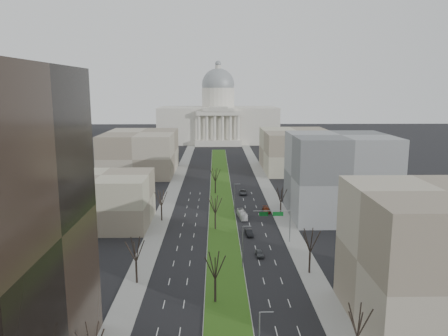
{
  "coord_description": "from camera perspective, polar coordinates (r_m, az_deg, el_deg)",
  "views": [
    {
      "loc": [
        -1.84,
        -31.31,
        37.37
      ],
      "look_at": [
        1.0,
        115.19,
        10.2
      ],
      "focal_mm": 35.0,
      "sensor_mm": 36.0,
      "label": 1
    }
  ],
  "objects": [
    {
      "name": "box_van",
      "position": [
        127.11,
        2.38,
        -6.08
      ],
      "size": [
        2.76,
        8.08,
        2.21
      ],
      "primitive_type": "imported",
      "rotation": [
        0.0,
        0.0,
        0.12
      ],
      "color": "silver",
      "rests_on": "ground"
    },
    {
      "name": "car_grey_near",
      "position": [
        99.96,
        4.65,
        -11.05
      ],
      "size": [
        1.97,
        4.2,
        1.39
      ],
      "primitive_type": "imported",
      "rotation": [
        0.0,
        0.0,
        0.08
      ],
      "color": "#43464A",
      "rests_on": "ground"
    },
    {
      "name": "streetlamp_median_b",
      "position": [
        92.42,
        2.48,
        -10.13
      ],
      "size": [
        1.9,
        0.2,
        9.16
      ],
      "color": "gray",
      "rests_on": "ground"
    },
    {
      "name": "ground",
      "position": [
        155.87,
        -0.4,
        -3.37
      ],
      "size": [
        600.0,
        600.0,
        0.0
      ],
      "primitive_type": "plane",
      "color": "black",
      "rests_on": "ground"
    },
    {
      "name": "sidewalk_left",
      "position": [
        132.63,
        -7.89,
        -5.93
      ],
      "size": [
        5.0,
        330.0,
        0.15
      ],
      "primitive_type": "cube",
      "color": "gray",
      "rests_on": "ground"
    },
    {
      "name": "tree_left_far",
      "position": [
        124.11,
        -8.2,
        -3.84
      ],
      "size": [
        5.28,
        5.28,
        9.5
      ],
      "color": "black",
      "rests_on": "ground"
    },
    {
      "name": "tree_median_c",
      "position": [
        154.33,
        -1.15,
        -0.84
      ],
      "size": [
        5.4,
        5.4,
        9.72
      ],
      "color": "black",
      "rests_on": "ground"
    },
    {
      "name": "capitol",
      "position": [
        301.64,
        -0.76,
        6.5
      ],
      "size": [
        80.0,
        46.0,
        55.0
      ],
      "color": "beige",
      "rests_on": "ground"
    },
    {
      "name": "tree_right_far",
      "position": [
        128.53,
        7.46,
        -3.47
      ],
      "size": [
        5.04,
        5.04,
        9.07
      ],
      "color": "black",
      "rests_on": "ground"
    },
    {
      "name": "tree_median_b",
      "position": [
        115.38,
        -1.15,
        -4.76
      ],
      "size": [
        5.4,
        5.4,
        9.72
      ],
      "color": "black",
      "rests_on": "ground"
    },
    {
      "name": "sidewalk_right",
      "position": [
        133.11,
        7.33,
        -5.85
      ],
      "size": [
        5.0,
        330.0,
        0.15
      ],
      "primitive_type": "cube",
      "color": "gray",
      "rests_on": "ground"
    },
    {
      "name": "tree_right_near",
      "position": [
        64.39,
        17.15,
        -18.46
      ],
      "size": [
        5.16,
        5.16,
        9.29
      ],
      "color": "black",
      "rests_on": "ground"
    },
    {
      "name": "streetlamp_median_c",
      "position": [
        130.56,
        1.39,
        -3.94
      ],
      "size": [
        1.9,
        0.2,
        9.16
      ],
      "color": "gray",
      "rests_on": "ground"
    },
    {
      "name": "car_grey_far",
      "position": [
        154.79,
        2.51,
        -3.17
      ],
      "size": [
        2.8,
        5.73,
        1.57
      ],
      "primitive_type": "imported",
      "rotation": [
        0.0,
        0.0,
        -0.03
      ],
      "color": "#414348",
      "rests_on": "ground"
    },
    {
      "name": "building_far_left",
      "position": [
        196.22,
        -10.83,
        2.01
      ],
      "size": [
        30.0,
        40.0,
        18.0
      ],
      "primitive_type": "cube",
      "color": "gray",
      "rests_on": "ground"
    },
    {
      "name": "building_grey_right",
      "position": [
        130.89,
        14.81,
        -1.02
      ],
      "size": [
        28.0,
        26.0,
        24.0
      ],
      "primitive_type": "cube",
      "color": "slate",
      "rests_on": "ground"
    },
    {
      "name": "tree_right_mid",
      "position": [
        90.64,
        11.23,
        -9.18
      ],
      "size": [
        5.52,
        5.52,
        9.94
      ],
      "color": "black",
      "rests_on": "ground"
    },
    {
      "name": "median",
      "position": [
        154.86,
        -0.4,
        -3.42
      ],
      "size": [
        8.0,
        222.03,
        0.2
      ],
      "color": "#999993",
      "rests_on": "ground"
    },
    {
      "name": "car_red",
      "position": [
        133.75,
        5.54,
        -5.44
      ],
      "size": [
        2.24,
        5.11,
        1.46
      ],
      "primitive_type": "imported",
      "rotation": [
        0.0,
        0.0,
        0.04
      ],
      "color": "maroon",
      "rests_on": "ground"
    },
    {
      "name": "building_tan_right",
      "position": [
        76.93,
        26.4,
        -10.69
      ],
      "size": [
        26.0,
        24.0,
        22.0
      ],
      "primitive_type": "cube",
      "color": "gray",
      "rests_on": "ground"
    },
    {
      "name": "building_far_right",
      "position": [
        201.74,
        9.43,
        2.28
      ],
      "size": [
        30.0,
        40.0,
        18.0
      ],
      "primitive_type": "cube",
      "color": "gray",
      "rests_on": "ground"
    },
    {
      "name": "mast_arm_signs",
      "position": [
        107.15,
        7.21,
        -6.54
      ],
      "size": [
        9.12,
        0.24,
        8.09
      ],
      "color": "gray",
      "rests_on": "ground"
    },
    {
      "name": "building_beige_left",
      "position": [
        124.18,
        -15.65,
        -4.05
      ],
      "size": [
        26.0,
        22.0,
        14.0
      ],
      "primitive_type": "cube",
      "color": "gray",
      "rests_on": "ground"
    },
    {
      "name": "car_black",
      "position": [
        112.91,
        3.27,
        -8.42
      ],
      "size": [
        2.14,
        4.84,
        1.54
      ],
      "primitive_type": "imported",
      "rotation": [
        0.0,
        0.0,
        0.11
      ],
      "color": "black",
      "rests_on": "ground"
    },
    {
      "name": "tree_left_mid",
      "position": [
        86.3,
        -11.48,
        -10.32
      ],
      "size": [
        5.4,
        5.4,
        9.72
      ],
      "color": "black",
      "rests_on": "ground"
    },
    {
      "name": "tree_median_a",
      "position": [
        77.51,
        -1.17,
        -12.57
      ],
      "size": [
        5.4,
        5.4,
        9.72
      ],
      "color": "black",
      "rests_on": "ground"
    }
  ]
}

